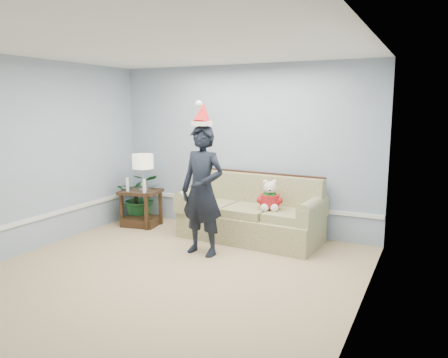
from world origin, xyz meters
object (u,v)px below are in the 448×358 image
side_table (141,212)px  teddy_bear (269,199)px  man (202,191)px  sofa (252,216)px  table_lamp (143,163)px  houseplant (141,197)px

side_table → teddy_bear: size_ratio=1.58×
side_table → man: size_ratio=0.40×
side_table → teddy_bear: bearing=-0.2°
sofa → teddy_bear: sofa is taller
man → table_lamp: bearing=159.4°
table_lamp → teddy_bear: size_ratio=1.37×
sofa → man: size_ratio=1.23×
sofa → table_lamp: bearing=-170.9°
table_lamp → sofa: bearing=5.0°
sofa → houseplant: bearing=-179.2°
teddy_bear → houseplant: bearing=154.3°
table_lamp → houseplant: (-0.28, 0.29, -0.66)m
table_lamp → teddy_bear: bearing=0.7°
sofa → man: man is taller
table_lamp → side_table: bearing=158.9°
houseplant → man: man is taller
side_table → table_lamp: table_lamp is taller
houseplant → man: 2.19m
man → sofa: bearing=76.6°
sofa → houseplant: size_ratio=2.51×
houseplant → man: bearing=-30.2°
teddy_bear → table_lamp: bearing=161.0°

